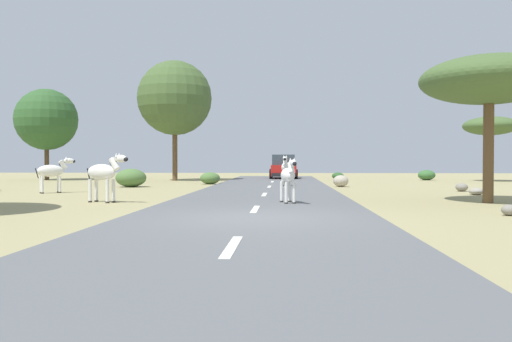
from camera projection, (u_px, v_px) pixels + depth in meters
ground_plane at (254, 220)px, 11.75m from camera, size 90.00×90.00×0.00m
road at (250, 219)px, 11.76m from camera, size 6.00×64.00×0.05m
lane_markings at (247, 223)px, 10.76m from camera, size 0.16×56.00×0.01m
zebra_0 at (288, 176)px, 15.74m from camera, size 0.59×1.45×1.39m
zebra_1 at (104, 173)px, 16.55m from camera, size 1.60×0.91×1.59m
zebra_2 at (286, 168)px, 26.58m from camera, size 0.49×1.68×1.58m
zebra_3 at (53, 171)px, 21.44m from camera, size 1.40×1.13×1.52m
car_0 at (283, 167)px, 38.27m from camera, size 2.08×4.37×1.74m
tree_0 at (489, 81)px, 16.30m from camera, size 4.29×4.29×4.64m
tree_2 at (175, 98)px, 34.77m from camera, size 5.00×5.00×8.07m
tree_3 at (46, 120)px, 35.89m from camera, size 4.25×4.25×6.34m
tree_4 at (491, 127)px, 33.46m from camera, size 3.45×3.45×4.20m
bush_1 at (131, 178)px, 26.37m from camera, size 1.56×1.40×0.94m
bush_2 at (427, 175)px, 35.68m from camera, size 1.17×1.06×0.70m
bush_3 at (210, 178)px, 29.58m from camera, size 1.14×1.03×0.69m
bush_4 at (338, 176)px, 37.03m from camera, size 0.84×0.76×0.51m
rock_0 at (476, 191)px, 20.23m from camera, size 0.56×0.57×0.28m
rock_1 at (510, 210)px, 12.61m from camera, size 0.39×0.38×0.28m
rock_3 at (341, 181)px, 26.58m from camera, size 0.78×0.74×0.60m
rock_4 at (462, 187)px, 22.61m from camera, size 0.52×0.53×0.36m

